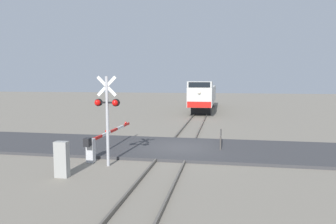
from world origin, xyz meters
The scene contains 9 objects.
ground_plane centered at (0.00, 0.00, 0.00)m, with size 160.00×160.00×0.00m, color gray.
rail_track_left centered at (-0.72, 0.00, 0.07)m, with size 0.08×80.00×0.15m, color #59544C.
rail_track_right centered at (0.72, 0.00, 0.07)m, with size 0.08×80.00×0.15m, color #59544C.
road_surface centered at (0.00, 0.00, 0.08)m, with size 36.00×5.74×0.15m, color #38383A.
locomotive centered at (0.00, 24.12, 1.98)m, with size 2.70×18.22×3.88m.
crossing_signal centered at (-2.75, -4.00, 2.63)m, with size 1.18×0.33×4.20m.
crossing_gate centered at (-3.83, -2.52, 0.80)m, with size 0.36×6.71×1.27m.
utility_cabinet centered at (-4.01, -5.89, 0.75)m, with size 0.55×0.33×1.50m, color #999993.
guard_railing centered at (2.41, 0.83, 0.62)m, with size 0.08×2.49×0.95m.
Camera 1 is at (2.47, -17.22, 3.99)m, focal length 32.61 mm.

